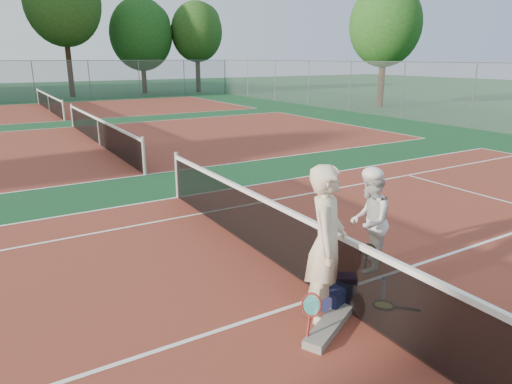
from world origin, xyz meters
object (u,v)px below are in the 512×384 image
Objects in this scene: player_a at (326,244)px; player_b at (369,221)px; racket_spare at (384,305)px; net_main at (326,263)px; racket_black_held at (367,259)px; sports_bag_navy at (335,298)px; racket_red at (311,317)px; sports_bag_purple at (343,284)px; water_bottle at (383,290)px.

player_b is (1.47, 0.74, -0.21)m from player_a.
player_a is 3.36× the size of racket_spare.
player_b reaches higher than net_main.
sports_bag_navy is at bearing -25.04° from racket_black_held.
net_main reaches higher than racket_red.
sports_bag_navy reaches higher than racket_spare.
sports_bag_navy is at bearing -145.69° from sports_bag_purple.
water_bottle is (0.34, -0.41, 0.01)m from sports_bag_purple.
racket_red is (-1.91, -1.04, -0.51)m from player_b.
player_b is (1.12, 0.34, 0.29)m from net_main.
racket_spare is at bearing 10.45° from racket_black_held.
player_a is 5.28× the size of sports_bag_navy.
racket_black_held is (-0.17, -0.17, -0.52)m from player_b.
racket_spare is (-0.45, -0.80, -0.26)m from racket_black_held.
sports_bag_navy reaches higher than sports_bag_purple.
racket_spare is at bearing -26.93° from sports_bag_navy.
net_main reaches higher than water_bottle.
sports_bag_purple is (-0.68, -0.24, -0.13)m from racket_black_held.
water_bottle is (-0.33, -0.66, -0.12)m from racket_black_held.
player_b is 1.16m from water_bottle.
racket_black_held reaches higher than sports_bag_purple.
racket_black_held is at bearing -21.60° from player_a.
racket_red reaches higher than racket_black_held.
player_a is 1.66m from player_b.
racket_black_held is at bearing 9.88° from net_main.
net_main is at bearing -4.59° from racket_spare.
sports_bag_navy is 0.45m from sports_bag_purple.
racket_spare is 2.00× the size of water_bottle.
player_b reaches higher than racket_spare.
net_main is 32.13× the size of sports_bag_purple.
player_a is at bearing 174.58° from water_bottle.
racket_spare is at bearing -32.76° from racket_red.
player_a reaches higher than sports_bag_navy.
racket_red is 1.95m from racket_black_held.
player_a reaches higher than racket_spare.
net_main is 0.47m from sports_bag_purple.
racket_red is at bearing -138.43° from net_main.
sports_bag_navy is 0.73m from water_bottle.
racket_black_held is 1.42× the size of sports_bag_navy.
player_a is 1.33m from racket_spare.
net_main reaches higher than sports_bag_navy.
sports_bag_navy reaches higher than water_bottle.
racket_spare is 1.57× the size of sports_bag_navy.
sports_bag_purple is (-0.23, 0.56, 0.12)m from racket_spare.
racket_spare is (0.50, -0.64, -0.49)m from net_main.
player_b is at bearing -74.97° from racket_spare.
racket_red is 0.80m from sports_bag_navy.
player_b is at bearing 26.29° from sports_bag_purple.
player_b is at bearing 58.88° from water_bottle.
player_b is 4.17× the size of sports_bag_navy.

